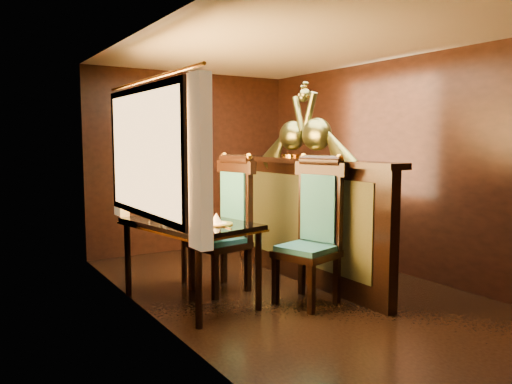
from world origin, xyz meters
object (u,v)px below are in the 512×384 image
Objects in this scene: peacock_left at (317,120)px; peacock_right at (292,123)px; chair_left at (315,225)px; dining_table at (189,229)px; chair_right at (230,218)px.

peacock_left is 1.04× the size of peacock_right.
dining_table is at bearing 135.03° from chair_left.
chair_right is 1.74× the size of peacock_left.
peacock_left is (1.38, -0.20, 1.05)m from dining_table.
dining_table is at bearing -167.56° from chair_right.
peacock_left is at bearing -34.52° from chair_right.
peacock_left is at bearing -18.38° from dining_table.
dining_table is 0.60m from chair_right.
peacock_left is (0.32, 0.39, 1.03)m from chair_left.
chair_right is at bearing 10.35° from dining_table.
peacock_left reaches higher than chair_left.
dining_table is 1.86× the size of peacock_right.
peacock_right reaches higher than dining_table.
peacock_left reaches higher than peacock_right.
dining_table is 1.78× the size of peacock_left.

